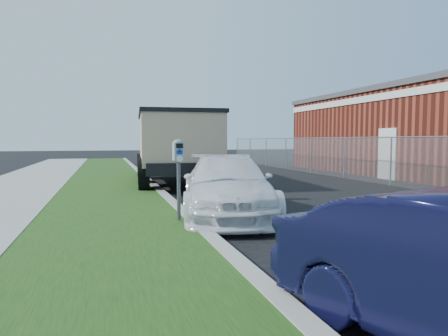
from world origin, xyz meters
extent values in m
plane|color=black|center=(0.00, 0.00, 0.00)|extent=(120.00, 120.00, 0.00)
cube|color=gray|center=(-2.60, 2.00, 0.07)|extent=(0.25, 50.00, 0.15)
cube|color=#153F11|center=(-4.20, 2.00, 0.07)|extent=(3.00, 50.00, 0.13)
plane|color=slate|center=(6.00, 7.00, 0.90)|extent=(0.00, 30.00, 30.00)
cylinder|color=gray|center=(6.00, 7.00, 1.80)|extent=(0.04, 30.00, 0.04)
cylinder|color=gray|center=(6.00, 4.00, 0.90)|extent=(0.06, 0.06, 1.80)
cylinder|color=gray|center=(6.00, 7.00, 0.90)|extent=(0.06, 0.06, 1.80)
cylinder|color=gray|center=(6.00, 10.00, 0.90)|extent=(0.06, 0.06, 1.80)
cylinder|color=gray|center=(6.00, 13.00, 0.90)|extent=(0.06, 0.06, 1.80)
cylinder|color=gray|center=(6.00, 16.00, 0.90)|extent=(0.06, 0.06, 1.80)
cylinder|color=gray|center=(6.00, 19.00, 0.90)|extent=(0.06, 0.06, 1.80)
cylinder|color=gray|center=(6.00, 22.00, 0.90)|extent=(0.06, 0.06, 1.80)
cube|color=maroon|center=(12.00, 8.00, 2.00)|extent=(9.00, 14.00, 4.00)
cube|color=#414144|center=(12.00, 8.00, 4.05)|extent=(9.20, 14.20, 0.25)
cube|color=silver|center=(7.48, 8.00, 3.60)|extent=(0.06, 14.00, 0.30)
cube|color=silver|center=(7.45, 6.00, 1.10)|extent=(0.08, 1.10, 2.20)
cylinder|color=#3F4247|center=(-2.86, -0.81, 0.71)|extent=(0.08, 0.08, 1.13)
cube|color=gray|center=(-2.86, -0.81, 1.47)|extent=(0.22, 0.16, 0.34)
ellipsoid|color=gray|center=(-2.86, -0.81, 1.64)|extent=(0.23, 0.17, 0.13)
cube|color=black|center=(-2.85, -0.88, 1.58)|extent=(0.14, 0.03, 0.09)
cube|color=navy|center=(-2.85, -0.88, 1.46)|extent=(0.12, 0.03, 0.08)
cylinder|color=silver|center=(-2.85, -0.88, 1.33)|extent=(0.12, 0.03, 0.12)
cube|color=#3F4247|center=(-2.85, -0.88, 1.49)|extent=(0.05, 0.01, 0.06)
imported|color=white|center=(-1.63, 0.11, 0.67)|extent=(2.83, 4.93, 1.35)
cube|color=black|center=(-1.59, 6.90, 0.80)|extent=(2.93, 7.21, 0.39)
cube|color=tan|center=(-1.41, 9.43, 1.71)|extent=(2.73, 2.17, 2.20)
cube|color=black|center=(-1.41, 9.43, 2.15)|extent=(2.76, 2.19, 0.66)
cube|color=tan|center=(-1.66, 6.02, 1.71)|extent=(2.97, 4.81, 1.76)
cube|color=black|center=(-1.66, 6.02, 2.62)|extent=(3.09, 4.92, 0.13)
cube|color=black|center=(-1.33, 10.47, 0.72)|extent=(2.65, 0.36, 0.33)
cylinder|color=black|center=(-2.68, 9.41, 0.55)|extent=(0.43, 1.12, 1.10)
cylinder|color=black|center=(-0.15, 9.22, 0.55)|extent=(0.43, 1.12, 1.10)
cylinder|color=black|center=(-2.90, 6.44, 0.55)|extent=(0.43, 1.12, 1.10)
cylinder|color=black|center=(-0.37, 6.26, 0.55)|extent=(0.43, 1.12, 1.10)
cylinder|color=black|center=(-3.04, 4.47, 0.55)|extent=(0.43, 1.12, 1.10)
cylinder|color=black|center=(-0.52, 4.28, 0.55)|extent=(0.43, 1.12, 1.10)
camera|label=1|loc=(-4.23, -8.43, 1.69)|focal=32.00mm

